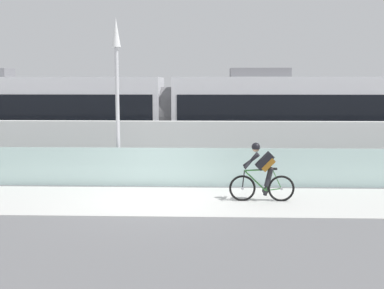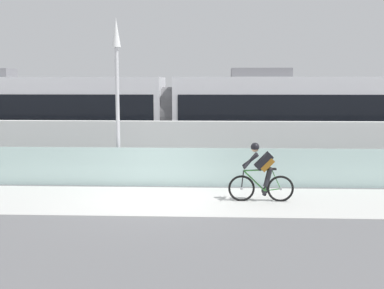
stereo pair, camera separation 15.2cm
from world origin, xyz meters
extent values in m
plane|color=slate|center=(0.00, 0.00, 0.00)|extent=(200.00, 200.00, 0.00)
cube|color=silver|center=(0.00, 0.00, 0.01)|extent=(32.00, 3.20, 0.01)
cube|color=silver|center=(0.00, 1.85, 0.60)|extent=(32.00, 0.05, 1.21)
cube|color=silver|center=(0.00, 3.65, 0.95)|extent=(32.00, 0.36, 1.90)
cube|color=#595654|center=(0.00, 6.13, 0.00)|extent=(32.00, 0.08, 0.01)
cube|color=#595654|center=(0.00, 7.57, 0.00)|extent=(32.00, 0.08, 0.01)
cube|color=silver|center=(-5.97, 6.85, 1.90)|extent=(11.00, 2.50, 3.10)
cube|color=black|center=(-5.97, 6.85, 2.25)|extent=(10.56, 2.54, 1.04)
cube|color=#4C4C51|center=(-5.97, 6.85, 0.53)|extent=(10.78, 2.53, 0.28)
cube|color=#232326|center=(-2.45, 6.85, 0.36)|extent=(1.40, 1.88, 0.20)
cylinder|color=black|center=(-2.45, 6.13, 0.30)|extent=(0.60, 0.10, 0.60)
cylinder|color=black|center=(-2.45, 7.57, 0.30)|extent=(0.60, 0.10, 0.60)
cube|color=silver|center=(5.53, 6.85, 1.90)|extent=(11.00, 2.50, 3.10)
cube|color=black|center=(5.53, 6.85, 2.25)|extent=(10.56, 2.54, 1.04)
cube|color=#4C4C51|center=(5.53, 6.85, 0.53)|extent=(10.78, 2.53, 0.28)
cube|color=slate|center=(3.55, 6.85, 3.63)|extent=(2.40, 1.10, 0.36)
cube|color=#232326|center=(2.01, 6.85, 0.36)|extent=(1.40, 1.88, 0.20)
cylinder|color=black|center=(2.01, 6.13, 0.30)|extent=(0.60, 0.10, 0.60)
cylinder|color=black|center=(2.01, 7.57, 0.30)|extent=(0.60, 0.10, 0.60)
cylinder|color=#59595B|center=(-0.22, 6.85, 1.90)|extent=(0.60, 2.30, 2.30)
torus|color=black|center=(2.39, 0.00, 0.36)|extent=(0.72, 0.06, 0.72)
cylinder|color=#99999E|center=(2.39, 0.00, 0.36)|extent=(0.07, 0.10, 0.07)
torus|color=black|center=(3.44, 0.00, 0.36)|extent=(0.72, 0.06, 0.72)
cylinder|color=#99999E|center=(3.44, 0.00, 0.36)|extent=(0.07, 0.10, 0.07)
cylinder|color=#337233|center=(2.73, 0.00, 0.57)|extent=(0.60, 0.04, 0.58)
cylinder|color=#337233|center=(3.10, 0.00, 0.59)|extent=(0.22, 0.04, 0.59)
cylinder|color=#337233|center=(2.82, 0.00, 0.86)|extent=(0.76, 0.04, 0.07)
cylinder|color=#337233|center=(3.23, 0.00, 0.33)|extent=(0.43, 0.03, 0.09)
cylinder|color=#337233|center=(3.32, 0.00, 0.62)|extent=(0.27, 0.02, 0.53)
cylinder|color=black|center=(2.41, 0.00, 0.60)|extent=(0.08, 0.03, 0.49)
cube|color=black|center=(3.19, 0.00, 0.90)|extent=(0.24, 0.10, 0.05)
cylinder|color=black|center=(2.44, 0.00, 0.95)|extent=(0.03, 0.58, 0.03)
cylinder|color=#262628|center=(3.01, 0.00, 0.30)|extent=(0.18, 0.02, 0.18)
cube|color=black|center=(2.97, 0.00, 1.11)|extent=(0.50, 0.28, 0.51)
cube|color=#8C5919|center=(3.07, 0.00, 1.02)|extent=(0.38, 0.30, 0.38)
sphere|color=tan|center=(2.73, 0.00, 1.46)|extent=(0.20, 0.20, 0.20)
sphere|color=black|center=(2.73, 0.00, 1.49)|extent=(0.23, 0.23, 0.23)
cylinder|color=black|center=(2.62, 0.00, 1.12)|extent=(0.44, 0.41, 0.41)
cylinder|color=black|center=(2.62, 0.00, 1.12)|extent=(0.44, 0.41, 0.41)
cylinder|color=black|center=(3.08, 0.00, 0.55)|extent=(0.29, 0.33, 0.80)
cylinder|color=black|center=(3.08, 0.00, 0.69)|extent=(0.29, 0.33, 0.54)
cylinder|color=gray|center=(-1.39, 2.15, 0.10)|extent=(0.24, 0.24, 0.20)
cylinder|color=silver|center=(-1.39, 2.15, 2.20)|extent=(0.12, 0.12, 4.20)
cone|color=white|center=(-1.39, 2.15, 4.75)|extent=(0.28, 0.28, 0.90)
camera|label=1|loc=(1.44, -12.48, 3.15)|focal=43.85mm
camera|label=2|loc=(1.59, -12.48, 3.15)|focal=43.85mm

